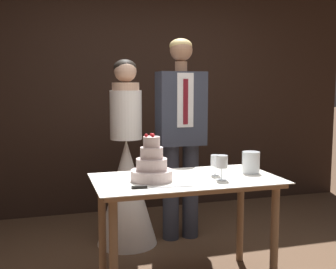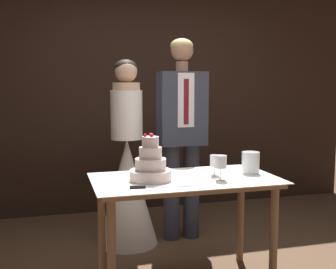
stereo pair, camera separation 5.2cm
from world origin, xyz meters
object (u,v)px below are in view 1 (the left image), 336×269
object	(u,v)px
cake_knife	(151,187)
wine_glass_near	(215,161)
wine_glass_middle	(222,162)
bride	(127,178)
cake_table	(186,192)
tiered_cake	(152,166)
hurricane_candle	(251,163)
groom	(181,128)

from	to	relation	value
cake_knife	wine_glass_near	xyz separation A→B (m)	(0.54, 0.23, 0.10)
wine_glass_middle	bride	xyz separation A→B (m)	(-0.47, 1.02, -0.30)
wine_glass_middle	cake_table	bearing A→B (deg)	149.73
wine_glass_near	bride	bearing A→B (deg)	118.97
cake_table	wine_glass_middle	world-z (taller)	wine_glass_middle
wine_glass_near	bride	xyz separation A→B (m)	(-0.48, 0.87, -0.28)
tiered_cake	wine_glass_near	xyz separation A→B (m)	(0.48, 0.02, 0.00)
cake_table	wine_glass_near	size ratio (longest dim) A/B	8.63
bride	cake_knife	bearing A→B (deg)	-92.83
hurricane_candle	tiered_cake	bearing A→B (deg)	-177.35
cake_knife	bride	bearing A→B (deg)	92.13
cake_table	tiered_cake	size ratio (longest dim) A/B	4.00
tiered_cake	cake_knife	bearing A→B (deg)	-105.90
cake_knife	wine_glass_middle	xyz separation A→B (m)	(0.52, 0.09, 0.11)
tiered_cake	bride	size ratio (longest dim) A/B	0.20
wine_glass_near	hurricane_candle	world-z (taller)	hurricane_candle
cake_table	bride	world-z (taller)	bride
cake_table	bride	distance (m)	0.93
cake_knife	cake_table	bearing A→B (deg)	39.56
tiered_cake	hurricane_candle	world-z (taller)	tiered_cake
hurricane_candle	bride	distance (m)	1.18
bride	groom	world-z (taller)	groom
groom	wine_glass_near	bearing A→B (deg)	-91.69
wine_glass_near	hurricane_candle	bearing A→B (deg)	2.56
bride	wine_glass_near	bearing A→B (deg)	-61.03
tiered_cake	hurricane_candle	distance (m)	0.77
tiered_cake	wine_glass_middle	world-z (taller)	tiered_cake
cake_table	wine_glass_near	world-z (taller)	wine_glass_near
tiered_cake	hurricane_candle	xyz separation A→B (m)	(0.77, 0.04, -0.02)
cake_table	bride	bearing A→B (deg)	105.96
cake_knife	hurricane_candle	size ratio (longest dim) A/B	2.57
cake_knife	groom	size ratio (longest dim) A/B	0.22
wine_glass_middle	hurricane_candle	bearing A→B (deg)	27.20
cake_knife	wine_glass_middle	size ratio (longest dim) A/B	2.37
tiered_cake	groom	size ratio (longest dim) A/B	0.18
cake_knife	wine_glass_near	world-z (taller)	wine_glass_near
tiered_cake	wine_glass_near	bearing A→B (deg)	2.71
cake_table	wine_glass_middle	xyz separation A→B (m)	(0.22, -0.13, 0.23)
tiered_cake	wine_glass_near	size ratio (longest dim) A/B	2.16
hurricane_candle	wine_glass_middle	bearing A→B (deg)	-152.80
hurricane_candle	bride	size ratio (longest dim) A/B	0.10
tiered_cake	cake_knife	distance (m)	0.24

